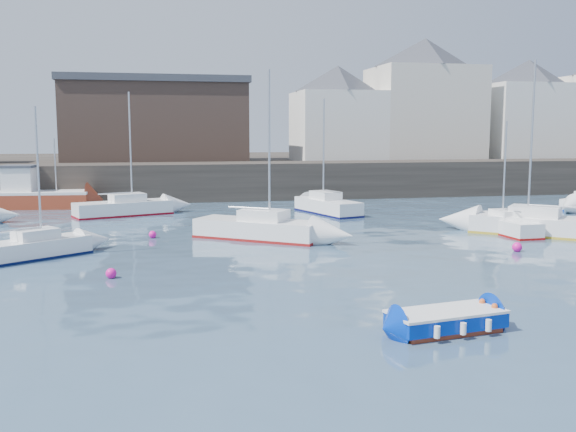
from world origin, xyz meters
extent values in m
plane|color=#2D4760|center=(0.00, 0.00, 0.00)|extent=(220.00, 220.00, 0.00)
cube|color=#28231E|center=(0.00, 35.00, 1.50)|extent=(90.00, 5.00, 3.00)
cube|color=#28231E|center=(0.00, 53.00, 1.40)|extent=(90.00, 32.00, 2.80)
cube|color=beige|center=(20.00, 42.00, 7.30)|extent=(10.00, 8.00, 9.00)
pyramid|color=#3A3D44|center=(20.00, 42.00, 13.20)|extent=(13.36, 13.36, 2.80)
cube|color=white|center=(31.00, 41.50, 6.55)|extent=(9.00, 7.00, 7.50)
pyramid|color=#3A3D44|center=(31.00, 41.50, 11.53)|extent=(11.88, 11.88, 2.45)
cube|color=white|center=(11.00, 41.50, 6.05)|extent=(8.00, 7.00, 6.50)
pyramid|color=#3A3D44|center=(11.00, 41.50, 10.53)|extent=(11.14, 11.14, 2.45)
cube|color=#3D2D26|center=(-6.00, 43.00, 6.30)|extent=(16.00, 10.00, 7.00)
cube|color=#3A3D44|center=(-6.00, 43.00, 10.10)|extent=(16.40, 10.40, 0.60)
cube|color=maroon|center=(1.55, -2.00, 0.07)|extent=(3.09, 1.66, 0.15)
cube|color=#002BAC|center=(1.55, -2.00, 0.35)|extent=(3.37, 1.86, 0.40)
cube|color=white|center=(1.55, -2.00, 0.58)|extent=(3.43, 1.89, 0.07)
cube|color=white|center=(1.55, -2.00, 0.41)|extent=(2.67, 1.35, 0.36)
cube|color=tan|center=(1.55, -2.00, 0.50)|extent=(0.38, 0.98, 0.05)
cylinder|color=white|center=(0.62, -1.36, 0.32)|extent=(0.16, 0.16, 0.32)
cylinder|color=white|center=(0.87, -2.90, 0.32)|extent=(0.16, 0.16, 0.32)
cylinder|color=white|center=(1.43, -1.23, 0.32)|extent=(0.16, 0.16, 0.32)
cylinder|color=white|center=(1.68, -2.77, 0.32)|extent=(0.16, 0.16, 0.32)
cylinder|color=white|center=(2.24, -1.10, 0.32)|extent=(0.16, 0.16, 0.32)
cylinder|color=white|center=(2.49, -2.64, 0.32)|extent=(0.16, 0.16, 0.32)
cube|color=maroon|center=(-14.75, 31.50, 0.53)|extent=(7.87, 3.54, 1.05)
cube|color=white|center=(-14.75, 31.50, 1.15)|extent=(7.87, 3.54, 0.19)
cube|color=white|center=(-15.89, 31.60, 2.10)|extent=(2.26, 2.09, 1.72)
cube|color=#3A3D44|center=(-15.89, 31.60, 3.06)|extent=(2.47, 2.30, 0.19)
cylinder|color=silver|center=(-13.33, 31.37, 3.15)|extent=(0.10, 0.10, 3.82)
cube|color=white|center=(-11.65, 11.43, 0.41)|extent=(5.03, 4.27, 0.83)
cube|color=#081242|center=(-11.65, 11.43, 0.06)|extent=(5.08, 4.31, 0.11)
cube|color=white|center=(-11.45, 11.58, 1.05)|extent=(2.14, 2.02, 0.46)
cylinder|color=silver|center=(-11.25, 11.73, 3.73)|extent=(0.09, 0.09, 5.80)
cube|color=white|center=(-1.06, 14.54, 0.50)|extent=(6.62, 5.64, 1.00)
cube|color=maroon|center=(-1.06, 14.54, 0.07)|extent=(6.68, 5.69, 0.13)
cube|color=white|center=(-0.79, 14.34, 1.27)|extent=(2.82, 2.66, 0.55)
cylinder|color=silver|center=(-0.52, 14.15, 4.82)|extent=(0.11, 0.11, 7.64)
cube|color=white|center=(12.53, 13.44, 0.41)|extent=(1.67, 4.65, 0.83)
cube|color=maroon|center=(12.53, 13.44, 0.06)|extent=(1.69, 4.69, 0.11)
cube|color=white|center=(12.52, 13.67, 1.05)|extent=(1.17, 1.65, 0.46)
cylinder|color=silver|center=(12.51, 13.90, 3.46)|extent=(0.09, 0.09, 5.27)
cube|color=white|center=(14.08, 12.61, 0.50)|extent=(6.93, 6.51, 1.00)
cube|color=gold|center=(14.08, 12.61, 0.07)|extent=(7.00, 6.58, 0.13)
cube|color=white|center=(13.81, 12.85, 1.28)|extent=(3.04, 2.97, 0.55)
cylinder|color=silver|center=(13.54, 13.09, 5.15)|extent=(0.11, 0.11, 8.30)
cube|color=white|center=(5.27, 23.92, 0.48)|extent=(3.50, 6.20, 0.97)
cube|color=#0C0D40|center=(5.27, 23.92, 0.06)|extent=(3.53, 6.27, 0.13)
cube|color=white|center=(5.18, 24.20, 1.24)|extent=(1.95, 2.39, 0.54)
cylinder|color=silver|center=(5.10, 24.49, 4.37)|extent=(0.11, 0.11, 6.80)
cube|color=white|center=(-8.35, 25.75, 0.47)|extent=(6.58, 4.06, 0.94)
cube|color=maroon|center=(-8.35, 25.75, 0.06)|extent=(6.64, 4.10, 0.13)
cube|color=white|center=(-8.06, 25.86, 1.20)|extent=(2.58, 2.17, 0.52)
cylinder|color=silver|center=(-7.76, 25.97, 4.54)|extent=(0.10, 0.10, 7.21)
sphere|color=#F71096|center=(-7.98, 6.75, 0.00)|extent=(0.41, 0.41, 0.41)
sphere|color=#F71096|center=(10.18, 8.57, 0.00)|extent=(0.46, 0.46, 0.46)
sphere|color=#F71096|center=(-6.44, 15.99, 0.00)|extent=(0.40, 0.40, 0.40)
camera|label=1|loc=(-6.28, -17.98, 5.51)|focal=40.00mm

